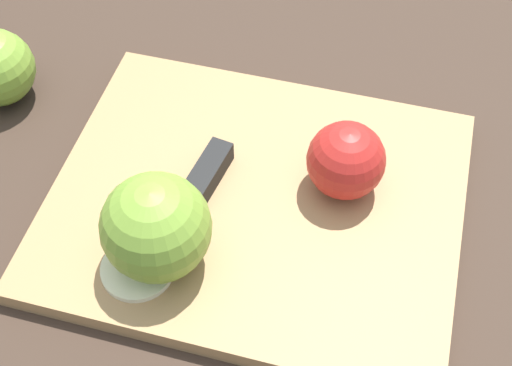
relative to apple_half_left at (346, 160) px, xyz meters
The scene contains 6 objects.
ground_plane 0.09m from the apple_half_left, 18.21° to the left, with size 4.00×4.00×0.00m, color #38281E.
cutting_board 0.09m from the apple_half_left, 18.21° to the left, with size 0.39×0.33×0.02m.
apple_half_left is the anchor object (origin of this frame).
apple_half_right 0.17m from the apple_half_left, 34.11° to the left, with size 0.09×0.09×0.09m.
knife 0.12m from the apple_half_left, ahead, with size 0.06×0.15×0.02m.
apple_slice 0.20m from the apple_half_left, 35.04° to the left, with size 0.06×0.06×0.01m.
Camera 1 is at (-0.05, 0.37, 0.52)m, focal length 50.00 mm.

